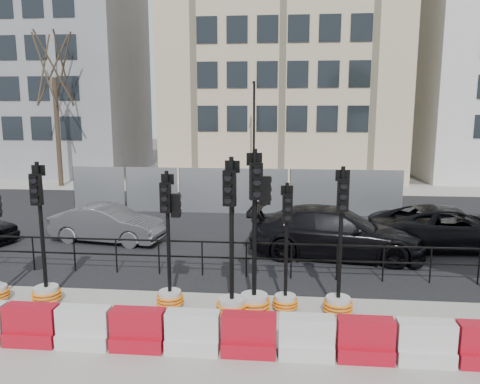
# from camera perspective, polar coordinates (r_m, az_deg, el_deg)

# --- Properties ---
(ground) EXTENTS (120.00, 120.00, 0.00)m
(ground) POSITION_cam_1_polar(r_m,az_deg,el_deg) (11.90, -5.61, -12.19)
(ground) COLOR #51514C
(ground) RESTS_ON ground
(sidewalk_near) EXTENTS (40.00, 6.00, 0.02)m
(sidewalk_near) POSITION_cam_1_polar(r_m,az_deg,el_deg) (9.26, -9.33, -19.06)
(sidewalk_near) COLOR gray
(sidewalk_near) RESTS_ON ground
(road) EXTENTS (40.00, 14.00, 0.03)m
(road) POSITION_cam_1_polar(r_m,az_deg,el_deg) (18.49, -1.50, -3.98)
(road) COLOR black
(road) RESTS_ON ground
(sidewalk_far) EXTENTS (40.00, 4.00, 0.02)m
(sidewalk_far) POSITION_cam_1_polar(r_m,az_deg,el_deg) (27.27, 0.76, 0.58)
(sidewalk_far) COLOR gray
(sidewalk_far) RESTS_ON ground
(building_grey) EXTENTS (11.00, 9.06, 14.00)m
(building_grey) POSITION_cam_1_polar(r_m,az_deg,el_deg) (36.65, -21.40, 13.29)
(building_grey) COLOR gray
(building_grey) RESTS_ON ground
(building_cream) EXTENTS (15.00, 10.06, 18.00)m
(building_cream) POSITION_cam_1_polar(r_m,az_deg,el_deg) (33.10, 5.31, 17.82)
(building_cream) COLOR #C6BA91
(building_cream) RESTS_ON ground
(kerb_railing) EXTENTS (18.00, 0.04, 1.00)m
(kerb_railing) POSITION_cam_1_polar(r_m,az_deg,el_deg) (12.78, -4.64, -7.32)
(kerb_railing) COLOR black
(kerb_railing) RESTS_ON ground
(heras_fencing) EXTENTS (14.33, 1.72, 2.00)m
(heras_fencing) POSITION_cam_1_polar(r_m,az_deg,el_deg) (21.07, -0.63, -0.39)
(heras_fencing) COLOR #96999E
(heras_fencing) RESTS_ON ground
(lamp_post_far) EXTENTS (0.12, 0.56, 6.00)m
(lamp_post_far) POSITION_cam_1_polar(r_m,az_deg,el_deg) (25.88, 1.71, 7.22)
(lamp_post_far) COLOR black
(lamp_post_far) RESTS_ON ground
(tree_bare_far) EXTENTS (2.00, 2.00, 9.00)m
(tree_bare_far) POSITION_cam_1_polar(r_m,az_deg,el_deg) (29.50, -21.77, 13.55)
(tree_bare_far) COLOR #473828
(tree_bare_far) RESTS_ON ground
(barrier_row) EXTENTS (14.65, 0.50, 0.80)m
(barrier_row) POSITION_cam_1_polar(r_m,az_deg,el_deg) (9.27, -9.07, -16.55)
(barrier_row) COLOR #B20E1F
(barrier_row) RESTS_ON ground
(traffic_signal_c) EXTENTS (0.66, 0.66, 3.34)m
(traffic_signal_c) POSITION_cam_1_polar(r_m,az_deg,el_deg) (11.94, -22.69, -9.34)
(traffic_signal_c) COLOR silver
(traffic_signal_c) RESTS_ON ground
(traffic_signal_d) EXTENTS (0.62, 0.62, 3.17)m
(traffic_signal_d) POSITION_cam_1_polar(r_m,az_deg,el_deg) (10.93, -8.57, -10.08)
(traffic_signal_d) COLOR silver
(traffic_signal_d) RESTS_ON ground
(traffic_signal_e) EXTENTS (0.70, 0.70, 3.53)m
(traffic_signal_e) POSITION_cam_1_polar(r_m,az_deg,el_deg) (10.34, -1.04, -11.32)
(traffic_signal_e) COLOR silver
(traffic_signal_e) RESTS_ON ground
(traffic_signal_f) EXTENTS (0.72, 0.72, 3.68)m
(traffic_signal_f) POSITION_cam_1_polar(r_m,az_deg,el_deg) (10.44, 1.83, -10.23)
(traffic_signal_f) COLOR silver
(traffic_signal_f) RESTS_ON ground
(traffic_signal_g) EXTENTS (0.58, 0.58, 2.93)m
(traffic_signal_g) POSITION_cam_1_polar(r_m,az_deg,el_deg) (10.75, 5.58, -11.22)
(traffic_signal_g) COLOR silver
(traffic_signal_g) RESTS_ON ground
(traffic_signal_h) EXTENTS (0.65, 0.65, 3.31)m
(traffic_signal_h) POSITION_cam_1_polar(r_m,az_deg,el_deg) (10.69, 11.95, -11.06)
(traffic_signal_h) COLOR silver
(traffic_signal_h) RESTS_ON ground
(car_b) EXTENTS (2.48, 4.26, 1.27)m
(car_b) POSITION_cam_1_polar(r_m,az_deg,el_deg) (16.65, -15.81, -3.74)
(car_b) COLOR #48484D
(car_b) RESTS_ON ground
(car_c) EXTENTS (3.17, 5.71, 1.54)m
(car_c) POSITION_cam_1_polar(r_m,az_deg,el_deg) (14.72, 11.54, -4.83)
(car_c) COLOR black
(car_c) RESTS_ON ground
(car_d) EXTENTS (2.89, 5.29, 1.40)m
(car_d) POSITION_cam_1_polar(r_m,az_deg,el_deg) (16.72, 24.27, -3.99)
(car_d) COLOR black
(car_d) RESTS_ON ground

